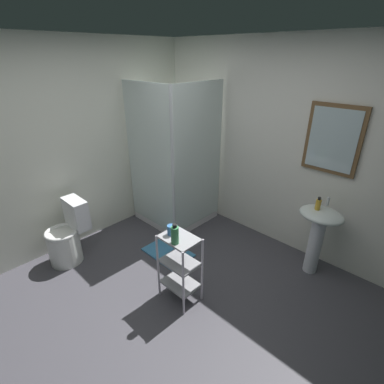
{
  "coord_description": "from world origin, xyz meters",
  "views": [
    {
      "loc": [
        1.58,
        -1.35,
        2.3
      ],
      "look_at": [
        -0.48,
        0.79,
        0.87
      ],
      "focal_mm": 27.11,
      "sensor_mm": 36.0,
      "label": 1
    }
  ],
  "objects_px": {
    "shower_stall": "(175,193)",
    "storage_cart": "(180,263)",
    "toilet": "(67,237)",
    "rinse_cup": "(171,230)",
    "body_wash_bottle_green": "(175,235)",
    "bath_mat": "(168,252)",
    "hand_soap_bottle": "(318,204)",
    "pedestal_sink": "(318,228)"
  },
  "relations": [
    {
      "from": "shower_stall",
      "to": "rinse_cup",
      "type": "xyz_separation_m",
      "value": [
        1.04,
        -1.02,
        0.32
      ]
    },
    {
      "from": "shower_stall",
      "to": "pedestal_sink",
      "type": "xyz_separation_m",
      "value": [
        1.93,
        0.33,
        0.12
      ]
    },
    {
      "from": "shower_stall",
      "to": "bath_mat",
      "type": "distance_m",
      "value": 0.91
    },
    {
      "from": "shower_stall",
      "to": "bath_mat",
      "type": "bearing_deg",
      "value": -50.76
    },
    {
      "from": "shower_stall",
      "to": "hand_soap_bottle",
      "type": "xyz_separation_m",
      "value": [
        1.89,
        0.29,
        0.41
      ]
    },
    {
      "from": "shower_stall",
      "to": "rinse_cup",
      "type": "distance_m",
      "value": 1.5
    },
    {
      "from": "shower_stall",
      "to": "body_wash_bottle_green",
      "type": "xyz_separation_m",
      "value": [
        1.17,
        -1.09,
        0.37
      ]
    },
    {
      "from": "shower_stall",
      "to": "rinse_cup",
      "type": "bearing_deg",
      "value": -44.46
    },
    {
      "from": "storage_cart",
      "to": "body_wash_bottle_green",
      "type": "xyz_separation_m",
      "value": [
        0.04,
        -0.09,
        0.39
      ]
    },
    {
      "from": "toilet",
      "to": "bath_mat",
      "type": "bearing_deg",
      "value": 49.35
    },
    {
      "from": "toilet",
      "to": "storage_cart",
      "type": "distance_m",
      "value": 1.5
    },
    {
      "from": "shower_stall",
      "to": "toilet",
      "type": "distance_m",
      "value": 1.54
    },
    {
      "from": "toilet",
      "to": "shower_stall",
      "type": "bearing_deg",
      "value": 79.67
    },
    {
      "from": "shower_stall",
      "to": "toilet",
      "type": "bearing_deg",
      "value": -100.33
    },
    {
      "from": "toilet",
      "to": "rinse_cup",
      "type": "bearing_deg",
      "value": 20.31
    },
    {
      "from": "hand_soap_bottle",
      "to": "rinse_cup",
      "type": "xyz_separation_m",
      "value": [
        -0.85,
        -1.31,
        -0.08
      ]
    },
    {
      "from": "pedestal_sink",
      "to": "toilet",
      "type": "xyz_separation_m",
      "value": [
        -2.21,
        -1.84,
        -0.26
      ]
    },
    {
      "from": "toilet",
      "to": "storage_cart",
      "type": "xyz_separation_m",
      "value": [
        1.41,
        0.5,
        0.12
      ]
    },
    {
      "from": "pedestal_sink",
      "to": "toilet",
      "type": "bearing_deg",
      "value": -140.25
    },
    {
      "from": "body_wash_bottle_green",
      "to": "bath_mat",
      "type": "height_order",
      "value": "body_wash_bottle_green"
    },
    {
      "from": "storage_cart",
      "to": "body_wash_bottle_green",
      "type": "bearing_deg",
      "value": -67.65
    },
    {
      "from": "toilet",
      "to": "body_wash_bottle_green",
      "type": "height_order",
      "value": "body_wash_bottle_green"
    },
    {
      "from": "storage_cart",
      "to": "body_wash_bottle_green",
      "type": "height_order",
      "value": "body_wash_bottle_green"
    },
    {
      "from": "shower_stall",
      "to": "rinse_cup",
      "type": "height_order",
      "value": "shower_stall"
    },
    {
      "from": "body_wash_bottle_green",
      "to": "storage_cart",
      "type": "bearing_deg",
      "value": 112.35
    },
    {
      "from": "storage_cart",
      "to": "toilet",
      "type": "bearing_deg",
      "value": -160.45
    },
    {
      "from": "shower_stall",
      "to": "hand_soap_bottle",
      "type": "height_order",
      "value": "shower_stall"
    },
    {
      "from": "bath_mat",
      "to": "toilet",
      "type": "bearing_deg",
      "value": -130.65
    },
    {
      "from": "body_wash_bottle_green",
      "to": "bath_mat",
      "type": "bearing_deg",
      "value": 144.38
    },
    {
      "from": "bath_mat",
      "to": "body_wash_bottle_green",
      "type": "bearing_deg",
      "value": -35.62
    },
    {
      "from": "hand_soap_bottle",
      "to": "body_wash_bottle_green",
      "type": "distance_m",
      "value": 1.56
    },
    {
      "from": "pedestal_sink",
      "to": "body_wash_bottle_green",
      "type": "distance_m",
      "value": 1.63
    },
    {
      "from": "pedestal_sink",
      "to": "rinse_cup",
      "type": "height_order",
      "value": "rinse_cup"
    },
    {
      "from": "toilet",
      "to": "body_wash_bottle_green",
      "type": "distance_m",
      "value": 1.59
    },
    {
      "from": "hand_soap_bottle",
      "to": "bath_mat",
      "type": "relative_size",
      "value": 0.24
    },
    {
      "from": "rinse_cup",
      "to": "body_wash_bottle_green",
      "type": "bearing_deg",
      "value": -28.4
    },
    {
      "from": "pedestal_sink",
      "to": "bath_mat",
      "type": "relative_size",
      "value": 1.35
    },
    {
      "from": "shower_stall",
      "to": "bath_mat",
      "type": "height_order",
      "value": "shower_stall"
    },
    {
      "from": "toilet",
      "to": "storage_cart",
      "type": "relative_size",
      "value": 1.03
    },
    {
      "from": "storage_cart",
      "to": "hand_soap_bottle",
      "type": "xyz_separation_m",
      "value": [
        0.75,
        1.3,
        0.44
      ]
    },
    {
      "from": "bath_mat",
      "to": "pedestal_sink",
      "type": "bearing_deg",
      "value": 33.11
    },
    {
      "from": "shower_stall",
      "to": "storage_cart",
      "type": "relative_size",
      "value": 2.7
    }
  ]
}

